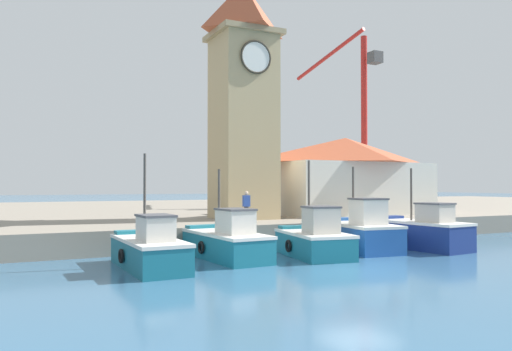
{
  "coord_description": "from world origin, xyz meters",
  "views": [
    {
      "loc": [
        -10.98,
        -14.33,
        3.0
      ],
      "look_at": [
        0.44,
        9.08,
        3.5
      ],
      "focal_mm": 35.0,
      "sensor_mm": 36.0,
      "label": 1
    }
  ],
  "objects_px": {
    "clock_tower": "(243,93)",
    "port_crane_near": "(361,138)",
    "fishing_boat_center": "(422,232)",
    "dock_worker_near_tower": "(246,207)",
    "fishing_boat_left_outer": "(226,242)",
    "fishing_boat_left_inner": "(314,240)",
    "fishing_boat_far_left": "(149,250)",
    "warehouse_right": "(346,175)",
    "fishing_boat_mid_left": "(360,233)"
  },
  "relations": [
    {
      "from": "fishing_boat_center",
      "to": "clock_tower",
      "type": "xyz_separation_m",
      "value": [
        -5.47,
        8.28,
        7.51
      ]
    },
    {
      "from": "fishing_boat_far_left",
      "to": "dock_worker_near_tower",
      "type": "height_order",
      "value": "fishing_boat_far_left"
    },
    {
      "from": "port_crane_near",
      "to": "dock_worker_near_tower",
      "type": "bearing_deg",
      "value": -142.44
    },
    {
      "from": "fishing_boat_center",
      "to": "clock_tower",
      "type": "height_order",
      "value": "clock_tower"
    },
    {
      "from": "fishing_boat_center",
      "to": "fishing_boat_left_inner",
      "type": "bearing_deg",
      "value": -179.95
    },
    {
      "from": "dock_worker_near_tower",
      "to": "port_crane_near",
      "type": "bearing_deg",
      "value": 37.56
    },
    {
      "from": "fishing_boat_far_left",
      "to": "warehouse_right",
      "type": "distance_m",
      "value": 18.64
    },
    {
      "from": "fishing_boat_far_left",
      "to": "fishing_boat_mid_left",
      "type": "bearing_deg",
      "value": 4.05
    },
    {
      "from": "fishing_boat_far_left",
      "to": "warehouse_right",
      "type": "bearing_deg",
      "value": 31.67
    },
    {
      "from": "fishing_boat_far_left",
      "to": "fishing_boat_left_inner",
      "type": "relative_size",
      "value": 1.13
    },
    {
      "from": "fishing_boat_center",
      "to": "dock_worker_near_tower",
      "type": "bearing_deg",
      "value": 145.4
    },
    {
      "from": "fishing_boat_mid_left",
      "to": "dock_worker_near_tower",
      "type": "bearing_deg",
      "value": 133.64
    },
    {
      "from": "fishing_boat_left_outer",
      "to": "fishing_boat_center",
      "type": "bearing_deg",
      "value": -6.3
    },
    {
      "from": "fishing_boat_left_inner",
      "to": "clock_tower",
      "type": "distance_m",
      "value": 11.25
    },
    {
      "from": "fishing_boat_mid_left",
      "to": "fishing_boat_left_outer",
      "type": "bearing_deg",
      "value": 177.05
    },
    {
      "from": "clock_tower",
      "to": "fishing_boat_center",
      "type": "bearing_deg",
      "value": -56.57
    },
    {
      "from": "fishing_boat_left_outer",
      "to": "port_crane_near",
      "type": "xyz_separation_m",
      "value": [
        20.25,
        17.27,
        6.54
      ]
    },
    {
      "from": "fishing_boat_far_left",
      "to": "fishing_boat_left_outer",
      "type": "xyz_separation_m",
      "value": [
        3.41,
        1.03,
        0.02
      ]
    },
    {
      "from": "fishing_boat_mid_left",
      "to": "fishing_boat_center",
      "type": "distance_m",
      "value": 3.13
    },
    {
      "from": "fishing_boat_left_inner",
      "to": "fishing_boat_center",
      "type": "xyz_separation_m",
      "value": [
        5.97,
        0.01,
        0.08
      ]
    },
    {
      "from": "clock_tower",
      "to": "port_crane_near",
      "type": "bearing_deg",
      "value": 31.79
    },
    {
      "from": "fishing_boat_center",
      "to": "fishing_boat_far_left",
      "type": "bearing_deg",
      "value": 179.92
    },
    {
      "from": "fishing_boat_far_left",
      "to": "dock_worker_near_tower",
      "type": "xyz_separation_m",
      "value": [
        6.03,
        4.74,
        1.24
      ]
    },
    {
      "from": "clock_tower",
      "to": "warehouse_right",
      "type": "bearing_deg",
      "value": 9.67
    },
    {
      "from": "fishing_boat_left_outer",
      "to": "fishing_boat_center",
      "type": "distance_m",
      "value": 9.58
    },
    {
      "from": "port_crane_near",
      "to": "dock_worker_near_tower",
      "type": "height_order",
      "value": "port_crane_near"
    },
    {
      "from": "fishing_boat_center",
      "to": "warehouse_right",
      "type": "distance_m",
      "value": 10.47
    },
    {
      "from": "fishing_boat_left_inner",
      "to": "warehouse_right",
      "type": "distance_m",
      "value": 13.36
    },
    {
      "from": "fishing_boat_left_inner",
      "to": "fishing_boat_center",
      "type": "bearing_deg",
      "value": 0.05
    },
    {
      "from": "fishing_boat_center",
      "to": "dock_worker_near_tower",
      "type": "height_order",
      "value": "fishing_boat_center"
    },
    {
      "from": "dock_worker_near_tower",
      "to": "fishing_boat_left_inner",
      "type": "bearing_deg",
      "value": -78.99
    },
    {
      "from": "port_crane_near",
      "to": "clock_tower",
      "type": "bearing_deg",
      "value": -148.21
    },
    {
      "from": "fishing_boat_mid_left",
      "to": "fishing_boat_center",
      "type": "xyz_separation_m",
      "value": [
        3.05,
        -0.72,
        -0.03
      ]
    },
    {
      "from": "fishing_boat_left_inner",
      "to": "port_crane_near",
      "type": "bearing_deg",
      "value": 47.65
    },
    {
      "from": "fishing_boat_left_outer",
      "to": "clock_tower",
      "type": "distance_m",
      "value": 11.24
    },
    {
      "from": "fishing_boat_left_outer",
      "to": "fishing_boat_left_inner",
      "type": "distance_m",
      "value": 3.7
    },
    {
      "from": "fishing_boat_far_left",
      "to": "port_crane_near",
      "type": "distance_m",
      "value": 30.62
    },
    {
      "from": "warehouse_right",
      "to": "port_crane_near",
      "type": "height_order",
      "value": "port_crane_near"
    },
    {
      "from": "fishing_boat_left_outer",
      "to": "fishing_boat_center",
      "type": "xyz_separation_m",
      "value": [
        9.52,
        -1.05,
        0.08
      ]
    },
    {
      "from": "clock_tower",
      "to": "port_crane_near",
      "type": "distance_m",
      "value": 19.09
    },
    {
      "from": "fishing_boat_far_left",
      "to": "fishing_boat_center",
      "type": "xyz_separation_m",
      "value": [
        12.93,
        -0.02,
        0.1
      ]
    },
    {
      "from": "fishing_boat_left_inner",
      "to": "port_crane_near",
      "type": "relative_size",
      "value": 0.27
    },
    {
      "from": "fishing_boat_far_left",
      "to": "fishing_boat_mid_left",
      "type": "distance_m",
      "value": 9.91
    },
    {
      "from": "warehouse_right",
      "to": "fishing_boat_center",
      "type": "bearing_deg",
      "value": -105.76
    },
    {
      "from": "warehouse_right",
      "to": "dock_worker_near_tower",
      "type": "xyz_separation_m",
      "value": [
        -9.63,
        -4.92,
        -1.76
      ]
    },
    {
      "from": "fishing_boat_far_left",
      "to": "clock_tower",
      "type": "xyz_separation_m",
      "value": [
        7.46,
        8.26,
        7.61
      ]
    },
    {
      "from": "clock_tower",
      "to": "warehouse_right",
      "type": "height_order",
      "value": "clock_tower"
    },
    {
      "from": "port_crane_near",
      "to": "fishing_boat_left_inner",
      "type": "bearing_deg",
      "value": -132.35
    },
    {
      "from": "fishing_boat_center",
      "to": "dock_worker_near_tower",
      "type": "relative_size",
      "value": 2.96
    },
    {
      "from": "warehouse_right",
      "to": "port_crane_near",
      "type": "distance_m",
      "value": 12.3
    }
  ]
}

